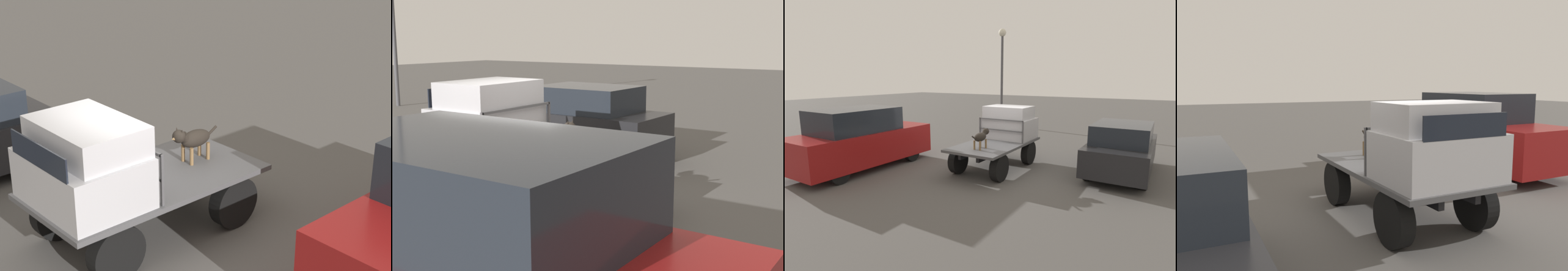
{
  "view_description": "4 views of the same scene",
  "coord_description": "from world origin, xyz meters",
  "views": [
    {
      "loc": [
        5.38,
        7.14,
        5.14
      ],
      "look_at": [
        -1.02,
        -0.03,
        1.32
      ],
      "focal_mm": 60.0,
      "sensor_mm": 36.0,
      "label": 1
    },
    {
      "loc": [
        -5.59,
        6.82,
        2.83
      ],
      "look_at": [
        -1.02,
        -0.03,
        1.32
      ],
      "focal_mm": 50.0,
      "sensor_mm": 36.0,
      "label": 2
    },
    {
      "loc": [
        -8.9,
        -4.92,
        3.09
      ],
      "look_at": [
        -1.02,
        -0.03,
        1.32
      ],
      "focal_mm": 28.0,
      "sensor_mm": 36.0,
      "label": 3
    },
    {
      "loc": [
        5.67,
        -3.38,
        2.35
      ],
      "look_at": [
        -1.02,
        -0.03,
        1.32
      ],
      "focal_mm": 35.0,
      "sensor_mm": 36.0,
      "label": 4
    }
  ],
  "objects": [
    {
      "name": "parked_pickup_far",
      "position": [
        -2.39,
        3.93,
        1.01
      ],
      "size": [
        4.81,
        1.92,
        2.08
      ],
      "rotation": [
        0.0,
        0.0,
        -0.02
      ],
      "color": "black",
      "rests_on": "ground"
    },
    {
      "name": "flatbed_truck",
      "position": [
        0.0,
        0.0,
        0.62
      ],
      "size": [
        3.59,
        1.84,
        0.9
      ],
      "color": "black",
      "rests_on": "ground"
    },
    {
      "name": "ground_plane",
      "position": [
        0.0,
        0.0,
        0.0
      ],
      "size": [
        80.0,
        80.0,
        0.0
      ],
      "primitive_type": "plane",
      "color": "#514F4C"
    },
    {
      "name": "truck_cab",
      "position": [
        1.06,
        0.0,
        1.45
      ],
      "size": [
        1.32,
        1.72,
        1.17
      ],
      "color": "#B7B7BC",
      "rests_on": "flatbed_truck"
    },
    {
      "name": "truck_headboard",
      "position": [
        0.36,
        0.0,
        1.41
      ],
      "size": [
        0.04,
        1.72,
        0.77
      ],
      "color": "#4C4C4F",
      "rests_on": "flatbed_truck"
    },
    {
      "name": "dog",
      "position": [
        -0.95,
        -0.03,
        1.28
      ],
      "size": [
        0.95,
        0.27,
        0.64
      ],
      "rotation": [
        0.0,
        0.0,
        -0.18
      ],
      "color": "brown",
      "rests_on": "flatbed_truck"
    }
  ]
}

